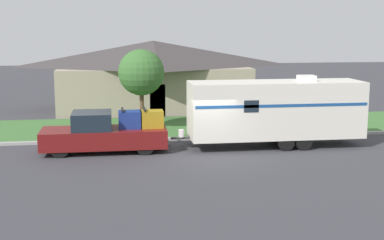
% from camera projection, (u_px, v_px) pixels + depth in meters
% --- Properties ---
extents(ground_plane, '(120.00, 120.00, 0.00)m').
position_uv_depth(ground_plane, '(211.00, 157.00, 24.03)').
color(ground_plane, '#38383D').
extents(curb_strip, '(80.00, 0.30, 0.14)m').
position_uv_depth(curb_strip, '(198.00, 138.00, 27.67)').
color(curb_strip, '#999993').
rests_on(curb_strip, ground_plane).
extents(lawn_strip, '(80.00, 7.00, 0.03)m').
position_uv_depth(lawn_strip, '(189.00, 126.00, 31.24)').
color(lawn_strip, '#3D6B33').
rests_on(lawn_strip, ground_plane).
extents(house_across_street, '(13.96, 7.75, 4.80)m').
position_uv_depth(house_across_street, '(153.00, 74.00, 37.73)').
color(house_across_street, gray).
rests_on(house_across_street, ground_plane).
extents(pickup_truck, '(5.87, 2.10, 2.02)m').
position_uv_depth(pickup_truck, '(106.00, 133.00, 24.83)').
color(pickup_truck, black).
rests_on(pickup_truck, ground_plane).
extents(travel_trailer, '(9.28, 2.35, 3.45)m').
position_uv_depth(travel_trailer, '(276.00, 109.00, 25.81)').
color(travel_trailer, black).
rests_on(travel_trailer, ground_plane).
extents(mailbox, '(0.48, 0.20, 1.25)m').
position_uv_depth(mailbox, '(320.00, 114.00, 29.61)').
color(mailbox, brown).
rests_on(mailbox, ground_plane).
extents(tree_in_yard, '(2.56, 2.56, 4.55)m').
position_uv_depth(tree_in_yard, '(141.00, 73.00, 29.50)').
color(tree_in_yard, brown).
rests_on(tree_in_yard, ground_plane).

